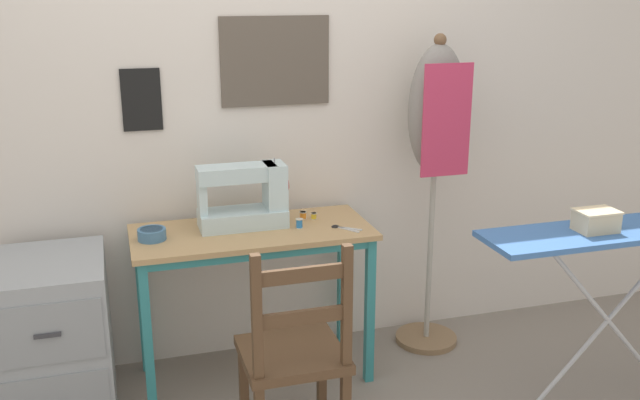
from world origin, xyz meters
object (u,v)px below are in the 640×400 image
(thread_spool_mid_table, at_px, (303,215))
(wooden_chair, at_px, (294,355))
(thread_spool_near_machine, at_px, (299,223))
(scissors, at_px, (342,228))
(ironing_board, at_px, (618,239))
(thread_spool_far_edge, at_px, (314,216))
(storage_box, at_px, (596,220))
(fabric_bowl, at_px, (152,234))
(filing_cabinet, at_px, (56,338))
(sewing_machine, at_px, (247,198))
(dress_form, at_px, (436,131))

(thread_spool_mid_table, bearing_deg, wooden_chair, -108.27)
(thread_spool_near_machine, relative_size, thread_spool_mid_table, 1.25)
(scissors, height_order, ironing_board, ironing_board)
(thread_spool_far_edge, relative_size, storage_box, 0.18)
(fabric_bowl, xyz_separation_m, wooden_chair, (0.48, -0.59, -0.35))
(wooden_chair, bearing_deg, thread_spool_near_machine, 72.68)
(thread_spool_mid_table, bearing_deg, filing_cabinet, -172.98)
(fabric_bowl, bearing_deg, sewing_machine, 8.03)
(thread_spool_far_edge, xyz_separation_m, filing_cabinet, (-1.19, -0.12, -0.40))
(fabric_bowl, bearing_deg, thread_spool_mid_table, 7.56)
(fabric_bowl, relative_size, wooden_chair, 0.14)
(fabric_bowl, bearing_deg, thread_spool_near_machine, -2.91)
(wooden_chair, height_order, dress_form, dress_form)
(ironing_board, bearing_deg, thread_spool_mid_table, 147.12)
(scissors, bearing_deg, filing_cabinet, 177.95)
(scissors, height_order, filing_cabinet, scissors)
(filing_cabinet, bearing_deg, ironing_board, -14.92)
(fabric_bowl, xyz_separation_m, ironing_board, (1.88, -0.66, 0.01))
(scissors, relative_size, thread_spool_near_machine, 2.81)
(storage_box, bearing_deg, dress_form, 117.01)
(wooden_chair, distance_m, filing_cabinet, 1.07)
(thread_spool_far_edge, height_order, filing_cabinet, thread_spool_far_edge)
(storage_box, bearing_deg, ironing_board, 0.99)
(sewing_machine, xyz_separation_m, fabric_bowl, (-0.44, -0.06, -0.11))
(scissors, bearing_deg, ironing_board, -28.80)
(scissors, distance_m, thread_spool_mid_table, 0.23)
(scissors, relative_size, ironing_board, 0.10)
(storage_box, bearing_deg, filing_cabinet, 164.23)
(sewing_machine, height_order, thread_spool_far_edge, sewing_machine)
(thread_spool_near_machine, distance_m, thread_spool_mid_table, 0.14)
(thread_spool_near_machine, relative_size, dress_form, 0.03)
(fabric_bowl, distance_m, ironing_board, 1.99)
(fabric_bowl, height_order, storage_box, storage_box)
(fabric_bowl, distance_m, wooden_chair, 0.84)
(fabric_bowl, relative_size, thread_spool_mid_table, 3.46)
(thread_spool_far_edge, relative_size, filing_cabinet, 0.04)
(scissors, bearing_deg, storage_box, -32.07)
(sewing_machine, distance_m, scissors, 0.45)
(sewing_machine, xyz_separation_m, storage_box, (1.32, -0.73, -0.00))
(wooden_chair, bearing_deg, storage_box, -3.32)
(thread_spool_mid_table, distance_m, filing_cabinet, 1.22)
(thread_spool_near_machine, xyz_separation_m, wooden_chair, (-0.17, -0.56, -0.35))
(fabric_bowl, xyz_separation_m, thread_spool_far_edge, (0.75, 0.07, -0.01))
(thread_spool_far_edge, bearing_deg, fabric_bowl, -174.62)
(thread_spool_mid_table, distance_m, thread_spool_far_edge, 0.05)
(thread_spool_mid_table, relative_size, thread_spool_far_edge, 1.14)
(fabric_bowl, relative_size, ironing_board, 0.10)
(filing_cabinet, bearing_deg, wooden_chair, -30.74)
(ironing_board, bearing_deg, wooden_chair, 177.07)
(scissors, distance_m, thread_spool_far_edge, 0.18)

